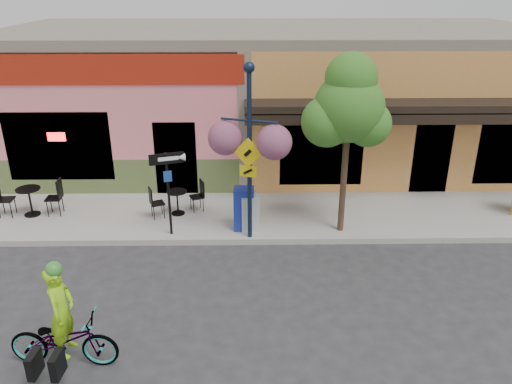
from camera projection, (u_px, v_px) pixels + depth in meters
ground at (287, 255)px, 11.72m from camera, size 90.00×90.00×0.00m
sidewalk at (282, 215)px, 13.53m from camera, size 24.00×3.00×0.15m
curb at (286, 241)px, 12.19m from camera, size 24.00×0.12×0.15m
building at (274, 93)px, 17.74m from camera, size 18.20×8.20×4.50m
bicycle at (64, 340)px, 8.23m from camera, size 1.86×0.75×0.96m
cyclist_rider at (64, 324)px, 8.10m from camera, size 0.42×0.61×1.60m
lamp_post at (249, 155)px, 11.42m from camera, size 1.45×0.93×4.22m
one_way_sign at (169, 194)px, 11.97m from camera, size 0.83×0.41×2.12m
cafe_set_left at (30, 198)px, 13.18m from camera, size 1.71×0.93×1.00m
cafe_set_right at (177, 199)px, 13.27m from camera, size 1.60×1.21×0.86m
newspaper_box_blue at (244, 209)px, 12.44m from camera, size 0.51×0.46×1.09m
newspaper_box_grey at (250, 213)px, 12.41m from camera, size 0.50×0.47×0.93m
street_tree at (346, 146)px, 11.72m from camera, size 2.15×2.15×4.43m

